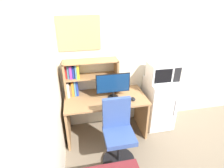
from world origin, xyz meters
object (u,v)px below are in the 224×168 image
Objects in this scene: keyboard at (117,101)px; computer_mouse at (133,99)px; hutch_bookshelf at (82,77)px; wall_corkboard at (79,33)px; monitor at (113,84)px; mini_fridge at (159,103)px; desk_chair at (118,136)px; microwave at (163,72)px.

keyboard is 3.82× the size of computer_mouse.
wall_corkboard reaches higher than hutch_bookshelf.
mini_fridge is (0.87, 0.09, -0.51)m from monitor.
desk_chair is (-0.91, -0.65, -0.02)m from mini_fridge.
desk_chair is 1.62m from wall_corkboard.
hutch_bookshelf is at bearing 173.85° from microwave.
keyboard is at bearing -46.07° from wall_corkboard.
desk_chair is at bearing -144.31° from microwave.
hutch_bookshelf is at bearing 142.13° from keyboard.
mini_fridge is (0.57, 0.23, -0.29)m from computer_mouse.
keyboard is at bearing -164.24° from microwave.
mini_fridge is 1.42× the size of wall_corkboard.
monitor reaches higher than desk_chair.
microwave is at bearing -11.16° from wall_corkboard.
hutch_bookshelf is 1.79× the size of microwave.
wall_corkboard is at bearing 168.72° from mini_fridge.
wall_corkboard is (-1.32, 0.26, 0.63)m from microwave.
microwave reaches higher than desk_chair.
mini_fridge is at bearing -6.27° from hutch_bookshelf.
hutch_bookshelf is 0.90m from computer_mouse.
hutch_bookshelf is 0.67m from wall_corkboard.
hutch_bookshelf is at bearing 153.58° from computer_mouse.
monitor is at bearing 154.22° from computer_mouse.
wall_corkboard is (-0.48, 0.50, 0.96)m from keyboard.
microwave reaches higher than computer_mouse.
desk_chair is (0.42, -0.80, -0.60)m from hutch_bookshelf.
microwave is at bearing 35.69° from desk_chair.
wall_corkboard reaches higher than keyboard.
computer_mouse is 0.22× the size of microwave.
keyboard is 1.19m from wall_corkboard.
monitor reaches higher than computer_mouse.
mini_fridge is (1.33, -0.15, -0.59)m from hutch_bookshelf.
hutch_bookshelf reaches higher than computer_mouse.
mini_fridge is at bearing 35.57° from desk_chair.
wall_corkboard reaches higher than desk_chair.
microwave reaches higher than monitor.
monitor reaches higher than mini_fridge.
computer_mouse is (0.27, 0.00, 0.01)m from keyboard.
monitor is 1.12× the size of microwave.
monitor is 0.83× the size of wall_corkboard.
keyboard is (0.03, -0.15, -0.23)m from monitor.
computer_mouse is (0.29, -0.14, -0.22)m from monitor.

